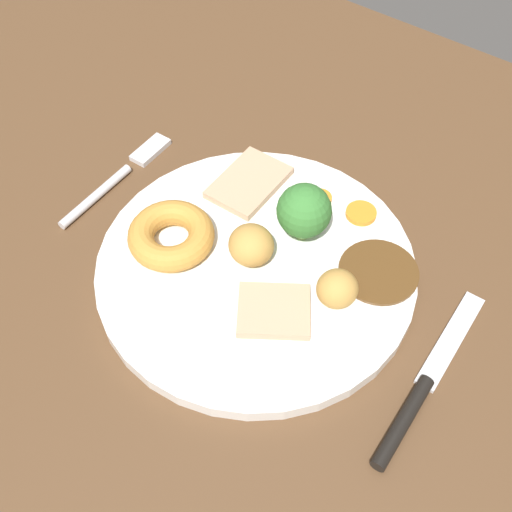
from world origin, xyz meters
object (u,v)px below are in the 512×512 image
roast_potato_right (337,289)px  broccoli_floret (304,211)px  meat_slice_main (274,311)px  carrot_coin_back (361,213)px  knife (422,390)px  carrot_coin_front (320,198)px  yorkshire_pudding (171,235)px  dinner_plate (256,267)px  fork (119,176)px  meat_slice_under (249,183)px  roast_potato_left (251,245)px

roast_potato_right → broccoli_floret: 7.80cm
broccoli_floret → meat_slice_main: bearing=-71.3°
carrot_coin_back → knife: bearing=-43.2°
meat_slice_main → carrot_coin_back: (0.24, 13.86, -0.15)cm
roast_potato_right → carrot_coin_front: 11.67cm
broccoli_floret → yorkshire_pudding: bearing=-138.4°
dinner_plate → broccoli_floret: (1.48, 5.14, 3.98)cm
roast_potato_right → fork: (-26.04, 0.35, -2.64)cm
fork → knife: (35.85, -2.96, 0.06)cm
yorkshire_pudding → fork: (-10.80, 4.00, -2.20)cm
yorkshire_pudding → fork: yorkshire_pudding is taller
yorkshire_pudding → roast_potato_right: size_ratio=2.19×
meat_slice_main → carrot_coin_front: meat_slice_main is taller
meat_slice_under → meat_slice_main: bearing=-45.1°
meat_slice_under → fork: bearing=-153.3°
meat_slice_main → broccoli_floret: (-2.88, 8.52, 2.88)cm
broccoli_floret → knife: bearing=-23.1°
roast_potato_right → broccoli_floret: bearing=145.9°
roast_potato_left → knife: (18.29, -1.97, -2.75)cm
meat_slice_under → broccoli_floret: broccoli_floret is taller
roast_potato_right → knife: bearing=-14.9°
broccoli_floret → meat_slice_under: bearing=164.6°
roast_potato_right → fork: 26.18cm
roast_potato_right → carrot_coin_back: 10.22cm
broccoli_floret → roast_potato_left: bearing=-113.8°
roast_potato_right → carrot_coin_back: bearing=108.4°
dinner_plate → carrot_coin_back: carrot_coin_back is taller
yorkshire_pudding → roast_potato_left: 7.42cm
roast_potato_left → carrot_coin_back: size_ratio=1.42×
meat_slice_main → roast_potato_right: size_ratio=1.69×
carrot_coin_back → fork: 24.68cm
carrot_coin_front → roast_potato_left: bearing=-96.6°
broccoli_floret → dinner_plate: bearing=-106.1°
meat_slice_under → carrot_coin_front: size_ratio=3.43×
broccoli_floret → fork: 20.56cm
meat_slice_under → knife: meat_slice_under is taller
dinner_plate → roast_potato_left: 2.60cm
dinner_plate → meat_slice_under: (-6.23, 7.27, 1.10)cm
meat_slice_main → fork: 23.11cm
meat_slice_main → broccoli_floret: 9.45cm
roast_potato_left → carrot_coin_front: roast_potato_left is taller
meat_slice_under → carrot_coin_back: size_ratio=2.71×
dinner_plate → carrot_coin_back: size_ratio=9.85×
yorkshire_pudding → knife: 25.16cm
yorkshire_pudding → carrot_coin_back: 17.94cm
roast_potato_left → roast_potato_right: (8.48, 0.64, -0.17)cm
meat_slice_main → carrot_coin_back: bearing=89.0°
roast_potato_left → carrot_coin_back: roast_potato_left is taller
roast_potato_right → fork: bearing=179.2°
meat_slice_under → roast_potato_right: (14.03, -6.40, 1.23)cm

